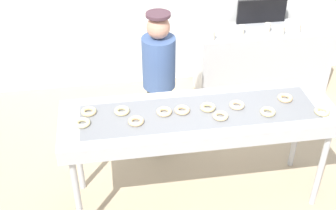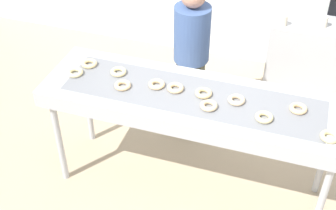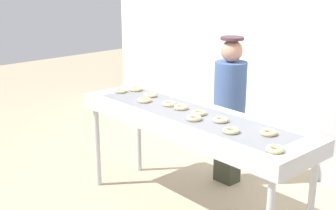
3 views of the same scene
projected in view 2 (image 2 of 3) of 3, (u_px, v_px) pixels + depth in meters
ground_plane at (189, 183)px, 4.20m from camera, size 16.00×16.00×0.00m
fryer_conveyor at (192, 103)px, 3.62m from camera, size 2.39×0.72×1.01m
plain_donut_0 at (118, 72)px, 3.79m from camera, size 0.18×0.18×0.03m
plain_donut_1 at (298, 109)px, 3.41m from camera, size 0.13×0.13×0.03m
plain_donut_2 at (175, 88)px, 3.61m from camera, size 0.15×0.15×0.03m
plain_donut_3 at (157, 84)px, 3.65m from camera, size 0.19×0.19×0.03m
plain_donut_4 at (330, 137)px, 3.17m from camera, size 0.18×0.18×0.03m
plain_donut_5 at (204, 93)px, 3.56m from camera, size 0.15×0.15×0.03m
plain_donut_6 at (75, 73)px, 3.78m from camera, size 0.13×0.13×0.03m
plain_donut_7 at (123, 85)px, 3.64m from camera, size 0.18×0.18×0.03m
plain_donut_8 at (264, 117)px, 3.33m from camera, size 0.16×0.16×0.03m
plain_donut_9 at (209, 106)px, 3.44m from camera, size 0.17×0.17×0.03m
plain_donut_10 at (236, 100)px, 3.49m from camera, size 0.15×0.15×0.03m
plain_donut_11 at (89, 64)px, 3.88m from camera, size 0.15×0.15×0.03m
worker_baker at (191, 49)px, 4.31m from camera, size 0.34×0.34×1.59m
paper_cup_1 at (324, 22)px, 4.71m from camera, size 0.07×0.07×0.12m
paper_cup_3 at (284, 21)px, 4.73m from camera, size 0.07×0.07×0.12m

